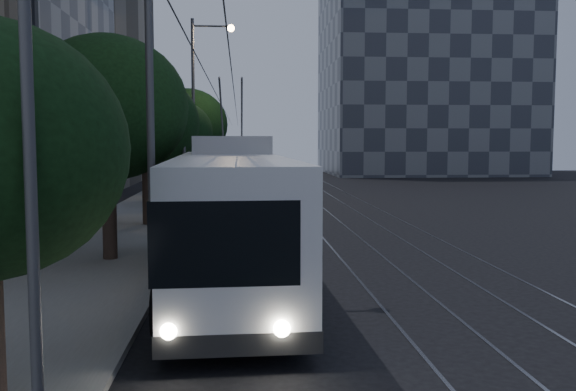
# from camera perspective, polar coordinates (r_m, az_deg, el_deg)

# --- Properties ---
(ground) EXTENTS (120.00, 120.00, 0.00)m
(ground) POSITION_cam_1_polar(r_m,az_deg,el_deg) (18.03, 5.27, -7.35)
(ground) COLOR black
(ground) RESTS_ON ground
(sidewalk) EXTENTS (5.00, 90.00, 0.15)m
(sidewalk) POSITION_cam_1_polar(r_m,az_deg,el_deg) (37.83, -11.19, -0.82)
(sidewalk) COLOR gray
(sidewalk) RESTS_ON ground
(tram_rails) EXTENTS (4.52, 90.00, 0.02)m
(tram_rails) POSITION_cam_1_polar(r_m,az_deg,el_deg) (37.96, 3.98, -0.82)
(tram_rails) COLOR gray
(tram_rails) RESTS_ON ground
(overhead_wires) EXTENTS (2.23, 90.00, 6.00)m
(overhead_wires) POSITION_cam_1_polar(r_m,az_deg,el_deg) (37.42, -7.43, 4.38)
(overhead_wires) COLOR black
(overhead_wires) RESTS_ON ground
(building_distant_right) EXTENTS (22.00, 18.00, 24.00)m
(building_distant_right) POSITION_cam_1_polar(r_m,az_deg,el_deg) (75.78, 11.99, 11.07)
(building_distant_right) COLOR #343842
(building_distant_right) RESTS_ON ground
(trolleybus) EXTENTS (3.18, 13.30, 5.63)m
(trolleybus) POSITION_cam_1_polar(r_m,az_deg,el_deg) (16.83, -5.11, -1.94)
(trolleybus) COLOR silver
(trolleybus) RESTS_ON ground
(pickup_silver) EXTENTS (4.53, 6.06, 1.53)m
(pickup_silver) POSITION_cam_1_polar(r_m,az_deg,el_deg) (28.12, -6.18, -1.33)
(pickup_silver) COLOR #B7BAC0
(pickup_silver) RESTS_ON ground
(car_white_a) EXTENTS (3.24, 4.48, 1.42)m
(car_white_a) POSITION_cam_1_polar(r_m,az_deg,el_deg) (36.02, -5.22, -0.02)
(car_white_a) COLOR silver
(car_white_a) RESTS_ON ground
(car_white_b) EXTENTS (3.13, 5.21, 1.41)m
(car_white_b) POSITION_cam_1_polar(r_m,az_deg,el_deg) (38.70, -5.42, 0.32)
(car_white_b) COLOR #BCBBC0
(car_white_b) RESTS_ON ground
(car_white_c) EXTENTS (2.23, 4.54, 1.43)m
(car_white_c) POSITION_cam_1_polar(r_m,az_deg,el_deg) (42.35, -4.06, 0.74)
(car_white_c) COLOR silver
(car_white_c) RESTS_ON ground
(car_white_d) EXTENTS (2.64, 4.47, 1.43)m
(car_white_d) POSITION_cam_1_polar(r_m,az_deg,el_deg) (51.77, -4.47, 1.51)
(car_white_d) COLOR white
(car_white_d) RESTS_ON ground
(tree_1) EXTENTS (4.97, 4.97, 7.05)m
(tree_1) POSITION_cam_1_polar(r_m,az_deg,el_deg) (20.53, -15.80, 7.46)
(tree_1) COLOR #31221B
(tree_1) RESTS_ON ground
(tree_2) EXTENTS (4.63, 4.63, 6.63)m
(tree_2) POSITION_cam_1_polar(r_m,az_deg,el_deg) (28.61, -12.51, 6.25)
(tree_2) COLOR #31221B
(tree_2) RESTS_ON ground
(tree_3) EXTENTS (3.98, 3.98, 6.09)m
(tree_3) POSITION_cam_1_polar(r_m,az_deg,el_deg) (37.95, -9.72, 5.57)
(tree_3) COLOR #31221B
(tree_3) RESTS_ON ground
(tree_4) EXTENTS (5.47, 5.47, 7.34)m
(tree_4) POSITION_cam_1_polar(r_m,az_deg,el_deg) (44.61, -8.92, 6.24)
(tree_4) COLOR #31221B
(tree_4) RESTS_ON ground
(tree_5) EXTENTS (4.02, 4.02, 6.15)m
(tree_5) POSITION_cam_1_polar(r_m,az_deg,el_deg) (50.09, -8.98, 5.47)
(tree_5) COLOR #31221B
(tree_5) RESTS_ON ground
(streetlamp_near) EXTENTS (2.43, 0.44, 10.04)m
(streetlamp_near) POSITION_cam_1_polar(r_m,az_deg,el_deg) (16.74, -10.80, 12.46)
(streetlamp_near) COLOR #4F4F51
(streetlamp_near) RESTS_ON ground
(streetlamp_far) EXTENTS (2.68, 0.44, 11.25)m
(streetlamp_far) POSITION_cam_1_polar(r_m,az_deg,el_deg) (40.52, -7.81, 8.99)
(streetlamp_far) COLOR #4F4F51
(streetlamp_far) RESTS_ON ground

